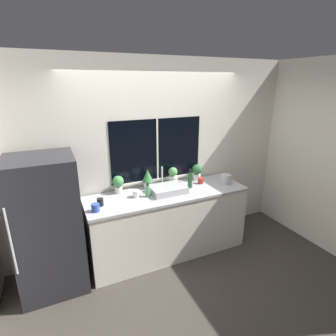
{
  "coord_description": "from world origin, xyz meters",
  "views": [
    {
      "loc": [
        -1.36,
        -2.66,
        2.36
      ],
      "look_at": [
        0.0,
        0.33,
        1.28
      ],
      "focal_mm": 28.0,
      "sensor_mm": 36.0,
      "label": 1
    }
  ],
  "objects": [
    {
      "name": "mug_red",
      "position": [
        0.58,
        0.44,
        0.97
      ],
      "size": [
        0.08,
        0.08,
        0.08
      ],
      "color": "#B72D28",
      "rests_on": "counter"
    },
    {
      "name": "potted_plant_far_right",
      "position": [
        0.61,
        0.59,
        1.07
      ],
      "size": [
        0.15,
        0.15,
        0.24
      ],
      "color": "white",
      "rests_on": "counter"
    },
    {
      "name": "ground_plane",
      "position": [
        0.0,
        0.0,
        0.0
      ],
      "size": [
        14.0,
        14.0,
        0.0
      ],
      "primitive_type": "plane",
      "color": "#38332D"
    },
    {
      "name": "mug_white",
      "position": [
        -0.44,
        0.37,
        0.98
      ],
      "size": [
        0.09,
        0.09,
        0.09
      ],
      "color": "white",
      "rests_on": "counter"
    },
    {
      "name": "refrigerator",
      "position": [
        -1.52,
        0.29,
        0.81
      ],
      "size": [
        0.71,
        0.7,
        1.62
      ],
      "color": "#232328",
      "rests_on": "ground_plane"
    },
    {
      "name": "bottle_tall",
      "position": [
        0.36,
        0.36,
        1.05
      ],
      "size": [
        0.07,
        0.07,
        0.28
      ],
      "color": "#235128",
      "rests_on": "counter"
    },
    {
      "name": "sink",
      "position": [
        0.0,
        0.33,
        0.98
      ],
      "size": [
        0.47,
        0.39,
        0.31
      ],
      "color": "#ADADB2",
      "rests_on": "counter"
    },
    {
      "name": "soap_bottle",
      "position": [
        -0.3,
        0.32,
        1.01
      ],
      "size": [
        0.06,
        0.06,
        0.19
      ],
      "color": "#519E5B",
      "rests_on": "counter"
    },
    {
      "name": "potted_plant_center_left",
      "position": [
        -0.19,
        0.59,
        1.08
      ],
      "size": [
        0.16,
        0.16,
        0.27
      ],
      "color": "white",
      "rests_on": "counter"
    },
    {
      "name": "potted_plant_far_left",
      "position": [
        -0.61,
        0.59,
        1.07
      ],
      "size": [
        0.15,
        0.15,
        0.24
      ],
      "color": "white",
      "rests_on": "counter"
    },
    {
      "name": "wall_right",
      "position": [
        2.15,
        1.5,
        1.35
      ],
      "size": [
        0.06,
        7.0,
        2.7
      ],
      "color": "silver",
      "rests_on": "ground_plane"
    },
    {
      "name": "kettle",
      "position": [
        0.92,
        0.28,
        1.0
      ],
      "size": [
        0.16,
        0.16,
        0.15
      ],
      "color": "#B2B2B7",
      "rests_on": "counter"
    },
    {
      "name": "wall_back",
      "position": [
        0.0,
        0.73,
        1.35
      ],
      "size": [
        8.0,
        0.09,
        2.7
      ],
      "color": "silver",
      "rests_on": "ground_plane"
    },
    {
      "name": "mug_blue",
      "position": [
        -0.99,
        0.18,
        0.98
      ],
      "size": [
        0.09,
        0.09,
        0.1
      ],
      "color": "#3351AD",
      "rests_on": "counter"
    },
    {
      "name": "potted_plant_center_right",
      "position": [
        0.2,
        0.59,
        1.06
      ],
      "size": [
        0.13,
        0.13,
        0.25
      ],
      "color": "white",
      "rests_on": "counter"
    },
    {
      "name": "mug_black",
      "position": [
        -0.92,
        0.3,
        0.98
      ],
      "size": [
        0.08,
        0.08,
        0.09
      ],
      "color": "black",
      "rests_on": "counter"
    },
    {
      "name": "counter",
      "position": [
        0.0,
        0.33,
        0.47
      ],
      "size": [
        2.23,
        0.69,
        0.93
      ],
      "color": "silver",
      "rests_on": "ground_plane"
    }
  ]
}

